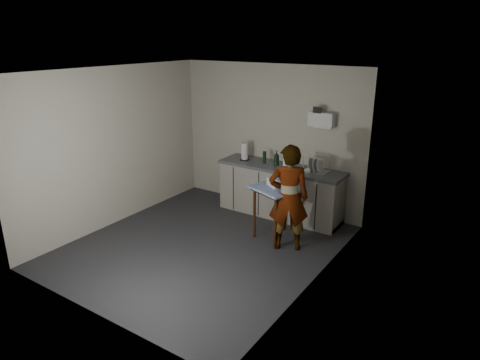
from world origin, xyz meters
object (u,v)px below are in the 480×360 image
Objects in this scene: kitchen_counter at (280,192)px; paper_towel at (245,152)px; bakery_box at (280,180)px; dark_bottle at (265,157)px; standing_man at (289,198)px; soap_bottle at (276,158)px; dish_rack at (316,168)px; soda_can at (286,164)px; side_table at (277,194)px.

paper_towel is at bearing -178.60° from kitchen_counter.
kitchen_counter is at bearing 150.32° from bakery_box.
standing_man is at bearing -45.61° from dark_bottle.
kitchen_counter is 8.36× the size of soap_bottle.
soap_bottle is 0.69× the size of dish_rack.
soap_bottle is at bearing -171.71° from soda_can.
paper_towel is at bearing -64.76° from standing_man.
soda_can is 0.41× the size of paper_towel.
soda_can is (0.18, 0.03, -0.07)m from soap_bottle.
kitchen_counter is 17.52× the size of soda_can.
soap_bottle is at bearing -158.88° from kitchen_counter.
standing_man is 5.19× the size of paper_towel.
standing_man reaches higher than paper_towel.
dark_bottle is (-0.25, 0.03, -0.03)m from soap_bottle.
standing_man reaches higher than soda_can.
standing_man is 1.47m from dark_bottle.
soda_can is (0.10, -0.00, 0.55)m from kitchen_counter.
paper_towel is at bearing -178.02° from dish_rack.
dish_rack is (0.63, 0.03, 0.55)m from kitchen_counter.
dark_bottle reaches higher than soda_can.
kitchen_counter is 1.30m from standing_man.
standing_man is at bearing -35.69° from paper_towel.
kitchen_counter is 2.59× the size of side_table.
dark_bottle is at bearing 2.35° from paper_towel.
dark_bottle is at bearing 179.66° from soda_can.
bakery_box is at bearing -34.03° from paper_towel.
bakery_box reaches higher than soda_can.
soda_can is at bearing -0.34° from dark_bottle.
side_table is 1.15m from dark_bottle.
side_table is 2.17× the size of bakery_box.
paper_towel reaches higher than soda_can.
soda_can is at bearing -89.59° from standing_man.
kitchen_counter is 0.83m from dish_rack.
dark_bottle reaches higher than side_table.
standing_man is 1.77m from paper_towel.
standing_man is 7.56× the size of dark_bottle.
side_table is 1.00m from soap_bottle.
dish_rack is 0.85m from bakery_box.
side_table is 2.79× the size of paper_towel.
dish_rack is (0.23, 0.88, 0.22)m from side_table.
dark_bottle is (-1.02, 1.04, 0.21)m from standing_man.
soda_can is 0.60× the size of dark_bottle.
bakery_box is at bearing -62.93° from kitchen_counter.
paper_towel is (-0.74, -0.02, 0.63)m from kitchen_counter.
paper_towel is 0.78× the size of bakery_box.
soap_bottle reaches higher than kitchen_counter.
soda_can is at bearing 129.32° from side_table.
soda_can reaches higher than side_table.
side_table is 0.93m from soda_can.
side_table is at bearing -36.33° from paper_towel.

